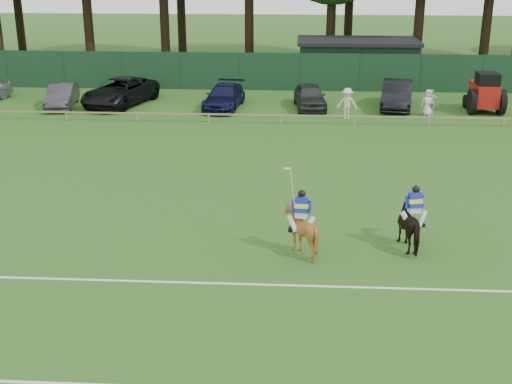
# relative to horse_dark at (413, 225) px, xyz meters

# --- Properties ---
(ground) EXTENTS (160.00, 160.00, 0.00)m
(ground) POSITION_rel_horse_dark_xyz_m (-5.62, -1.86, -0.78)
(ground) COLOR #1E4C14
(ground) RESTS_ON ground
(horse_dark) EXTENTS (1.24, 1.99, 1.56)m
(horse_dark) POSITION_rel_horse_dark_xyz_m (0.00, 0.00, 0.00)
(horse_dark) COLOR black
(horse_dark) RESTS_ON ground
(horse_chestnut) EXTENTS (1.42, 1.55, 1.55)m
(horse_chestnut) POSITION_rel_horse_dark_xyz_m (-3.59, -0.62, -0.00)
(horse_chestnut) COLOR brown
(horse_chestnut) RESTS_ON ground
(sedan_grey) EXTENTS (2.06, 4.38, 1.39)m
(sedan_grey) POSITION_rel_horse_dark_xyz_m (-17.92, 19.36, -0.09)
(sedan_grey) COLOR #323235
(sedan_grey) RESTS_ON ground
(suv_black) EXTENTS (4.31, 6.35, 1.62)m
(suv_black) POSITION_rel_horse_dark_xyz_m (-14.56, 20.17, 0.03)
(suv_black) COLOR black
(suv_black) RESTS_ON ground
(sedan_navy) EXTENTS (2.45, 4.94, 1.38)m
(sedan_navy) POSITION_rel_horse_dark_xyz_m (-8.13, 19.65, -0.09)
(sedan_navy) COLOR #111136
(sedan_navy) RESTS_ON ground
(hatch_grey) EXTENTS (2.12, 4.41, 1.45)m
(hatch_grey) POSITION_rel_horse_dark_xyz_m (-3.01, 19.90, -0.05)
(hatch_grey) COLOR #313234
(hatch_grey) RESTS_ON ground
(estate_black) EXTENTS (2.53, 5.16, 1.63)m
(estate_black) POSITION_rel_horse_dark_xyz_m (2.19, 20.27, 0.03)
(estate_black) COLOR black
(estate_black) RESTS_ON ground
(spectator_left) EXTENTS (1.20, 0.78, 1.74)m
(spectator_left) POSITION_rel_horse_dark_xyz_m (-0.97, 17.44, 0.09)
(spectator_left) COLOR silver
(spectator_left) RESTS_ON ground
(spectator_mid) EXTENTS (0.94, 0.49, 1.54)m
(spectator_mid) POSITION_rel_horse_dark_xyz_m (3.84, 18.40, -0.01)
(spectator_mid) COLOR beige
(spectator_mid) RESTS_ON ground
(spectator_right) EXTENTS (0.81, 0.61, 1.51)m
(spectator_right) POSITION_rel_horse_dark_xyz_m (3.69, 18.43, -0.02)
(spectator_right) COLOR white
(spectator_right) RESTS_ON ground
(rider_dark) EXTENTS (0.93, 0.48, 1.41)m
(rider_dark) POSITION_rel_horse_dark_xyz_m (0.00, -0.01, 0.71)
(rider_dark) COLOR silver
(rider_dark) RESTS_ON ground
(rider_chestnut) EXTENTS (0.93, 0.63, 2.05)m
(rider_chestnut) POSITION_rel_horse_dark_xyz_m (-3.60, -0.63, 0.71)
(rider_chestnut) COLOR silver
(rider_chestnut) RESTS_ON ground
(pitch_lines) EXTENTS (60.00, 5.10, 0.01)m
(pitch_lines) POSITION_rel_horse_dark_xyz_m (-5.62, -5.36, -0.77)
(pitch_lines) COLOR silver
(pitch_lines) RESTS_ON ground
(pitch_rail) EXTENTS (62.10, 0.10, 0.50)m
(pitch_rail) POSITION_rel_horse_dark_xyz_m (-5.62, 16.14, -0.33)
(pitch_rail) COLOR #997F5B
(pitch_rail) RESTS_ON ground
(perimeter_fence) EXTENTS (92.08, 0.08, 2.50)m
(perimeter_fence) POSITION_rel_horse_dark_xyz_m (-5.62, 25.14, 0.47)
(perimeter_fence) COLOR #14351E
(perimeter_fence) RESTS_ON ground
(utility_shed) EXTENTS (8.40, 4.40, 3.04)m
(utility_shed) POSITION_rel_horse_dark_xyz_m (0.38, 28.14, 0.76)
(utility_shed) COLOR #14331E
(utility_shed) RESTS_ON ground
(tree_row) EXTENTS (96.00, 12.00, 21.00)m
(tree_row) POSITION_rel_horse_dark_xyz_m (-3.62, 33.14, -0.78)
(tree_row) COLOR #26561C
(tree_row) RESTS_ON ground
(tractor) EXTENTS (1.97, 2.81, 2.36)m
(tractor) POSITION_rel_horse_dark_xyz_m (7.12, 19.48, 0.34)
(tractor) COLOR #A2150E
(tractor) RESTS_ON ground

